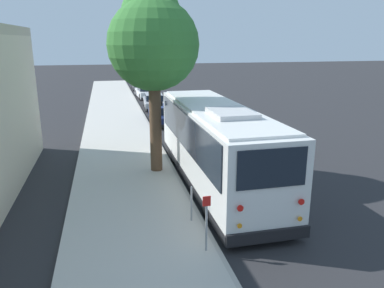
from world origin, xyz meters
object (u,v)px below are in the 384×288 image
Objects in this scene: parked_sedan_navy at (164,115)px; street_tree at (153,39)px; parked_sedan_silver at (154,102)px; shuttle_bus at (215,141)px; parked_sedan_white at (146,92)px; sign_post_near at (206,223)px; sign_post_far at (191,204)px; parked_sedan_gray at (139,84)px.

street_tree is (-10.24, 1.94, 5.19)m from parked_sedan_navy.
shuttle_bus is at bearing -176.70° from parked_sedan_silver.
parked_sedan_white is 0.58× the size of street_tree.
parked_sedan_white is at bearing -0.80° from parked_sedan_navy.
sign_post_near is at bearing 160.81° from shuttle_bus.
street_tree reaches higher than sign_post_far.
parked_sedan_silver is 6.27m from parked_sedan_white.
parked_sedan_gray is (7.21, -0.03, -0.01)m from parked_sedan_white.
street_tree is (1.93, 2.18, 3.96)m from shuttle_bus.
sign_post_near is (-5.13, 1.75, -0.84)m from shuttle_bus.
shuttle_bus is 3.90m from sign_post_far.
parked_sedan_gray is (19.48, -0.07, 0.02)m from parked_sedan_navy.
shuttle_bus is 2.33× the size of parked_sedan_white.
parked_sedan_navy is 15.56m from sign_post_far.
shuttle_bus is 9.18× the size of sign_post_far.
parked_sedan_silver is 0.58× the size of street_tree.
parked_sedan_gray is (13.48, 0.00, 0.01)m from parked_sedan_silver.
parked_sedan_white is 7.21m from parked_sedan_gray.
parked_sedan_silver is (18.17, 0.17, -1.23)m from shuttle_bus.
street_tree is 6.76× the size of sign_post_far.
sign_post_near is at bearing 180.00° from sign_post_far.
parked_sedan_navy is 1.02× the size of parked_sedan_gray.
parked_sedan_gray is 0.57× the size of street_tree.
parked_sedan_white is 1.02× the size of parked_sedan_gray.
street_tree reaches higher than parked_sedan_silver.
parked_sedan_navy is at bearing -10.71° from street_tree.
shuttle_bus is 12.23m from parked_sedan_navy.
parked_sedan_navy is 12.27m from parked_sedan_white.
shuttle_bus reaches higher than parked_sedan_gray.
parked_sedan_gray reaches higher than parked_sedan_navy.
sign_post_near is at bearing 178.28° from parked_sedan_gray.
sign_post_near is (-23.30, 1.59, 0.39)m from parked_sedan_silver.
parked_sedan_silver reaches higher than parked_sedan_navy.
street_tree reaches higher than parked_sedan_white.
shuttle_bus is at bearing 177.44° from parked_sedan_white.
sign_post_far reaches higher than parked_sedan_gray.
shuttle_bus is at bearing -18.87° from sign_post_near.
shuttle_bus reaches higher than sign_post_near.
sign_post_near is at bearing 178.88° from parked_sedan_silver.
parked_sedan_navy is 1.00× the size of parked_sedan_silver.
sign_post_near is (-36.78, 1.59, 0.38)m from parked_sedan_gray.
parked_sedan_white is at bearing -5.03° from street_tree.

